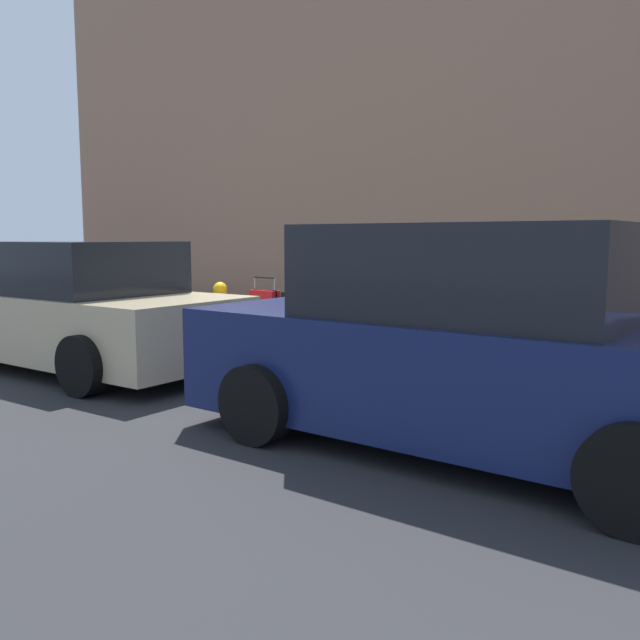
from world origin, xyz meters
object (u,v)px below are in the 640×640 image
suitcase_navy_4 (400,337)px  bollard_post (186,304)px  suitcase_maroon_5 (361,325)px  parked_car_beige_1 (78,309)px  suitcase_olive_2 (473,338)px  suitcase_teal_3 (434,338)px  suitcase_black_7 (298,318)px  fire_hydrant (220,308)px  parked_car_navy_0 (473,345)px  suitcase_silver_6 (326,320)px  suitcase_red_8 (265,316)px  suitcase_red_1 (514,349)px  suitcase_black_0 (562,354)px

suitcase_navy_4 → bollard_post: bollard_post is taller
suitcase_maroon_5 → parked_car_beige_1: bearing=41.6°
suitcase_olive_2 → suitcase_teal_3: bearing=2.6°
suitcase_black_7 → parked_car_beige_1: size_ratio=0.21×
bollard_post → parked_car_beige_1: 2.30m
suitcase_black_7 → fire_hydrant: suitcase_black_7 is taller
parked_car_navy_0 → fire_hydrant: bearing=-24.5°
suitcase_olive_2 → parked_car_navy_0: 2.66m
bollard_post → suitcase_navy_4: bearing=-176.9°
suitcase_olive_2 → suitcase_navy_4: (0.99, -0.03, -0.08)m
suitcase_olive_2 → suitcase_silver_6: size_ratio=0.71×
suitcase_olive_2 → suitcase_silver_6: suitcase_silver_6 is taller
suitcase_olive_2 → suitcase_red_8: (3.20, 0.03, 0.04)m
suitcase_red_1 → fire_hydrant: size_ratio=0.70×
suitcase_maroon_5 → suitcase_red_8: 1.67m
suitcase_black_0 → suitcase_red_8: size_ratio=0.92×
suitcase_black_0 → bollard_post: (5.78, 0.09, 0.18)m
suitcase_navy_4 → suitcase_red_8: (2.21, 0.06, 0.11)m
suitcase_maroon_5 → bollard_post: suitcase_maroon_5 is taller
suitcase_maroon_5 → fire_hydrant: suitcase_maroon_5 is taller
suitcase_black_7 → fire_hydrant: 1.49m
suitcase_red_1 → suitcase_teal_3: size_ratio=0.91×
suitcase_silver_6 → parked_car_beige_1: (2.10, 2.35, 0.21)m
suitcase_black_0 → bollard_post: bollard_post is taller
suitcase_maroon_5 → suitcase_red_8: suitcase_maroon_5 is taller
suitcase_maroon_5 → suitcase_silver_6: 0.56m
suitcase_teal_3 → suitcase_black_7: bearing=-1.1°
suitcase_navy_4 → parked_car_beige_1: (3.19, 2.43, 0.34)m
suitcase_red_1 → parked_car_beige_1: bearing=26.7°
suitcase_silver_6 → suitcase_red_8: suitcase_silver_6 is taller
suitcase_silver_6 → suitcase_maroon_5: bearing=-178.9°
suitcase_black_7 → parked_car_navy_0: size_ratio=0.21×
suitcase_navy_4 → parked_car_navy_0: bearing=130.7°
suitcase_red_1 → suitcase_red_8: 3.71m
fire_hydrant → bollard_post: bollard_post is taller
fire_hydrant → suitcase_olive_2: bearing=-179.7°
bollard_post → suitcase_black_7: bearing=-174.8°
suitcase_silver_6 → bollard_post: (2.64, 0.12, 0.06)m
suitcase_red_1 → suitcase_black_7: size_ratio=0.60×
bollard_post → suitcase_teal_3: bearing=-178.0°
suitcase_teal_3 → parked_car_navy_0: 2.88m
fire_hydrant → suitcase_maroon_5: bearing=179.6°
suitcase_black_0 → suitcase_navy_4: 2.04m
suitcase_black_0 → suitcase_navy_4: size_ratio=1.52×
suitcase_olive_2 → suitcase_black_7: bearing=-0.4°
suitcase_maroon_5 → fire_hydrant: 2.59m
suitcase_black_0 → fire_hydrant: suitcase_black_0 is taller
suitcase_navy_4 → bollard_post: bearing=3.1°
suitcase_teal_3 → bollard_post: (4.24, 0.15, 0.16)m
suitcase_red_1 → suitcase_maroon_5: size_ratio=0.60×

